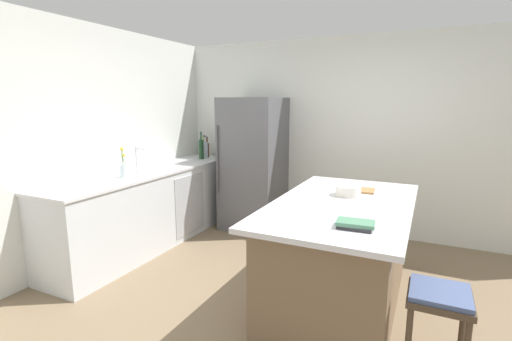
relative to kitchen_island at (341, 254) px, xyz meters
name	(u,v)px	position (x,y,z in m)	size (l,w,h in m)	color
ground_plane	(288,309)	(-0.37, -0.27, -0.47)	(7.20, 7.20, 0.00)	#7A664C
wall_rear	(349,137)	(-0.37, 1.98, 0.83)	(6.00, 0.10, 2.60)	silver
wall_left	(77,145)	(-2.82, -0.27, 0.83)	(0.10, 6.00, 2.60)	silver
counter_run_left	(152,207)	(-2.45, 0.42, 0.00)	(0.68, 2.85, 0.94)	silver
kitchen_island	(341,254)	(0.00, 0.00, 0.00)	(1.09, 1.94, 0.93)	#7A6047
refrigerator	(253,164)	(-1.59, 1.56, 0.44)	(0.77, 0.78, 1.82)	#56565B
bar_stool	(439,308)	(0.74, -0.68, 0.06)	(0.36, 0.36, 0.65)	#473828
sink_faucet	(137,159)	(-2.49, 0.28, 0.62)	(0.15, 0.05, 0.30)	silver
flower_vase	(124,169)	(-2.40, -0.04, 0.56)	(0.09, 0.09, 0.34)	silver
olive_oil_bottle	(204,148)	(-2.52, 1.73, 0.59)	(0.05, 0.05, 0.32)	olive
syrup_bottle	(207,149)	(-2.41, 1.64, 0.59)	(0.06, 0.06, 0.31)	#5B3319
soda_bottle	(205,149)	(-2.37, 1.55, 0.60)	(0.07, 0.07, 0.33)	silver
wine_bottle	(201,149)	(-2.38, 1.45, 0.62)	(0.07, 0.07, 0.40)	#19381E
cookbook_stack	(355,224)	(0.21, -0.61, 0.49)	(0.26, 0.17, 0.05)	#2D2D33
mixing_bowl	(348,190)	(-0.01, 0.25, 0.51)	(0.23, 0.23, 0.09)	silver
cutting_board	(358,190)	(0.04, 0.47, 0.47)	(0.30, 0.24, 0.02)	#9E7042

